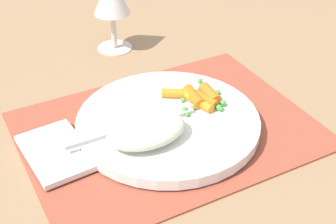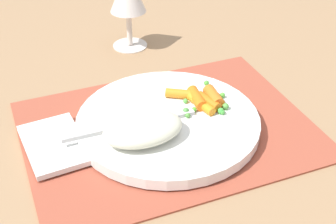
{
  "view_description": "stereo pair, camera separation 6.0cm",
  "coord_description": "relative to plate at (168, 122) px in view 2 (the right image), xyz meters",
  "views": [
    {
      "loc": [
        -0.26,
        -0.49,
        0.42
      ],
      "look_at": [
        0.0,
        0.0,
        0.03
      ],
      "focal_mm": 52.26,
      "sensor_mm": 36.0,
      "label": 1
    },
    {
      "loc": [
        -0.21,
        -0.52,
        0.42
      ],
      "look_at": [
        0.0,
        0.0,
        0.03
      ],
      "focal_mm": 52.26,
      "sensor_mm": 36.0,
      "label": 2
    }
  ],
  "objects": [
    {
      "name": "ground_plane",
      "position": [
        0.0,
        0.0,
        -0.01
      ],
      "size": [
        2.4,
        2.4,
        0.0
      ],
      "primitive_type": "plane",
      "color": "#997551"
    },
    {
      "name": "placemat",
      "position": [
        0.0,
        0.0,
        -0.01
      ],
      "size": [
        0.4,
        0.3,
        0.01
      ],
      "primitive_type": "cube",
      "color": "#9E4733",
      "rests_on": "ground_plane"
    },
    {
      "name": "plate",
      "position": [
        0.0,
        0.0,
        0.0
      ],
      "size": [
        0.26,
        0.26,
        0.02
      ],
      "primitive_type": "cylinder",
      "color": "white",
      "rests_on": "placemat"
    },
    {
      "name": "rice_mound",
      "position": [
        -0.05,
        -0.03,
        0.02
      ],
      "size": [
        0.11,
        0.07,
        0.03
      ],
      "primitive_type": "ellipsoid",
      "color": "beige",
      "rests_on": "plate"
    },
    {
      "name": "carrot_portion",
      "position": [
        0.06,
        0.02,
        0.02
      ],
      "size": [
        0.07,
        0.08,
        0.02
      ],
      "color": "orange",
      "rests_on": "plate"
    },
    {
      "name": "pea_scatter",
      "position": [
        0.06,
        0.01,
        0.01
      ],
      "size": [
        0.08,
        0.09,
        0.01
      ],
      "color": "green",
      "rests_on": "plate"
    },
    {
      "name": "fork",
      "position": [
        -0.04,
        0.0,
        0.01
      ],
      "size": [
        0.19,
        0.02,
        0.01
      ],
      "color": "silver",
      "rests_on": "plate"
    },
    {
      "name": "napkin",
      "position": [
        -0.16,
        0.02,
        -0.0
      ],
      "size": [
        0.08,
        0.12,
        0.01
      ],
      "primitive_type": "cube",
      "rotation": [
        0.0,
        0.0,
        0.08
      ],
      "color": "white",
      "rests_on": "placemat"
    }
  ]
}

